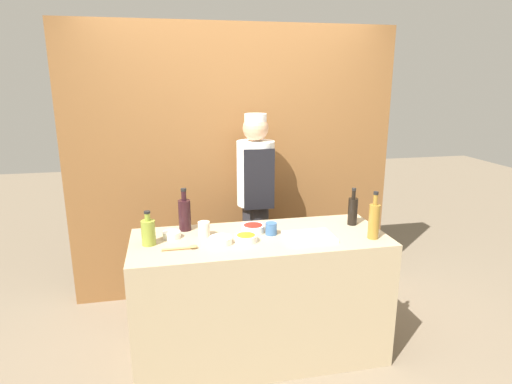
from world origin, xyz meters
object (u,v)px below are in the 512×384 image
sauce_bowl_orange (246,238)px  bottle_wine (185,214)px  cup_cream (204,229)px  bottle_soy (353,210)px  sauce_bowl_white (221,240)px  chef_center (256,203)px  bottle_oil (148,232)px  cup_blue (271,229)px  bottle_vinegar (374,220)px  wooden_spoon (184,248)px  cutting_board (309,237)px  sauce_bowl_brown (172,234)px  sauce_bowl_red (253,228)px

sauce_bowl_orange → bottle_wine: bearing=141.1°
cup_cream → bottle_soy: bearing=1.1°
sauce_bowl_white → bottle_wine: size_ratio=0.48×
sauce_bowl_orange → chef_center: chef_center is taller
bottle_oil → cup_blue: 0.82m
chef_center → bottle_vinegar: bearing=-56.1°
sauce_bowl_orange → wooden_spoon: (-0.41, -0.05, -0.01)m
bottle_wine → cup_blue: bearing=-20.5°
bottle_wine → cutting_board: bearing=-22.5°
sauce_bowl_brown → cup_blue: size_ratio=1.40×
sauce_bowl_brown → chef_center: 0.95m
sauce_bowl_brown → sauce_bowl_white: size_ratio=0.81×
sauce_bowl_red → bottle_vinegar: (0.77, -0.29, 0.10)m
cup_blue → wooden_spoon: size_ratio=0.38×
bottle_oil → cup_cream: bottle_oil is taller
bottle_oil → cup_cream: 0.37m
sauce_bowl_orange → cup_cream: bearing=149.4°
bottle_soy → bottle_wine: bearing=173.7°
bottle_oil → chef_center: (0.86, 0.73, -0.07)m
sauce_bowl_brown → cutting_board: 0.93m
cutting_board → chef_center: chef_center is taller
sauce_bowl_white → bottle_soy: size_ratio=0.53×
cup_cream → cup_blue: bearing=-7.8°
cup_blue → cup_cream: cup_cream is taller
sauce_bowl_red → cup_blue: size_ratio=1.91×
sauce_bowl_red → bottle_vinegar: bottle_vinegar is taller
sauce_bowl_white → bottle_oil: (-0.46, 0.08, 0.06)m
sauce_bowl_red → sauce_bowl_orange: sauce_bowl_red is taller
bottle_wine → chef_center: (0.61, 0.49, -0.10)m
wooden_spoon → sauce_bowl_white: bearing=11.8°
sauce_bowl_brown → bottle_oil: size_ratio=0.53×
sauce_bowl_red → chef_center: bearing=76.6°
cutting_board → bottle_soy: bearing=26.9°
bottle_wine → cup_blue: (0.58, -0.22, -0.08)m
sauce_bowl_brown → bottle_wine: 0.20m
cutting_board → bottle_wine: 0.88m
bottle_soy → cup_cream: bearing=-178.9°
sauce_bowl_white → bottle_vinegar: (1.02, -0.11, 0.10)m
bottle_soy → bottle_oil: (-1.45, -0.10, -0.02)m
sauce_bowl_red → cup_cream: 0.35m
sauce_bowl_brown → sauce_bowl_white: bearing=-28.9°
sauce_bowl_white → sauce_bowl_red: 0.31m
bottle_vinegar → cup_cream: size_ratio=3.17×
bottle_soy → bottle_wine: bottle_wine is taller
sauce_bowl_brown → sauce_bowl_red: sauce_bowl_red is taller
cup_blue → bottle_vinegar: bearing=-17.7°
bottle_soy → sauce_bowl_brown: bearing=-179.6°
chef_center → bottle_wine: bearing=-141.3°
bottle_vinegar → cup_cream: bearing=166.3°
sauce_bowl_orange → cutting_board: bearing=-3.8°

